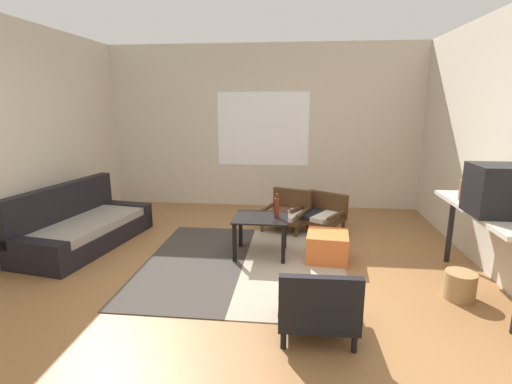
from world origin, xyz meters
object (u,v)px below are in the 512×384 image
(armchair_corner, at_px, (321,213))
(crt_television, at_px, (499,190))
(couch, at_px, (82,228))
(wicker_basket, at_px, (460,285))
(coffee_table, at_px, (261,225))
(armchair_by_window, at_px, (288,211))
(armchair_striped_foreground, at_px, (318,306))
(ottoman_orange, at_px, (327,247))
(glass_bottle, at_px, (277,207))
(console_shelf, at_px, (484,219))
(clay_vase, at_px, (473,189))

(armchair_corner, distance_m, crt_television, 2.42)
(couch, xyz_separation_m, armchair_corner, (3.03, 0.92, 0.02))
(armchair_corner, bearing_deg, wicker_basket, -57.43)
(couch, bearing_deg, crt_television, -11.78)
(coffee_table, xyz_separation_m, armchair_by_window, (0.29, 1.03, -0.12))
(armchair_striped_foreground, bearing_deg, armchair_corner, 86.12)
(couch, bearing_deg, armchair_striped_foreground, -29.65)
(coffee_table, height_order, armchair_striped_foreground, armchair_striped_foreground)
(coffee_table, bearing_deg, ottoman_orange, -4.65)
(armchair_by_window, height_order, glass_bottle, glass_bottle)
(armchair_striped_foreground, bearing_deg, coffee_table, 110.77)
(armchair_by_window, xyz_separation_m, armchair_striped_foreground, (0.30, -2.58, 0.00))
(ottoman_orange, xyz_separation_m, wicker_basket, (1.15, -0.76, -0.03))
(armchair_striped_foreground, relative_size, armchair_corner, 0.76)
(armchair_corner, relative_size, glass_bottle, 2.90)
(couch, bearing_deg, console_shelf, -9.51)
(armchair_corner, relative_size, console_shelf, 0.54)
(armchair_by_window, relative_size, armchair_corner, 0.92)
(coffee_table, height_order, ottoman_orange, coffee_table)
(ottoman_orange, distance_m, wicker_basket, 1.38)
(coffee_table, distance_m, armchair_striped_foreground, 1.66)
(crt_television, bearing_deg, clay_vase, 89.62)
(armchair_striped_foreground, relative_size, wicker_basket, 2.25)
(couch, height_order, console_shelf, console_shelf)
(armchair_by_window, height_order, wicker_basket, armchair_by_window)
(armchair_by_window, distance_m, console_shelf, 2.54)
(armchair_by_window, height_order, crt_television, crt_television)
(couch, distance_m, glass_bottle, 2.48)
(armchair_by_window, bearing_deg, console_shelf, -42.48)
(armchair_striped_foreground, xyz_separation_m, armchair_corner, (0.17, 2.54, -0.01))
(armchair_corner, height_order, wicker_basket, armchair_corner)
(couch, distance_m, crt_television, 4.56)
(couch, xyz_separation_m, armchair_striped_foreground, (2.86, -1.63, 0.03))
(crt_television, distance_m, glass_bottle, 2.17)
(glass_bottle, xyz_separation_m, wicker_basket, (1.74, -0.83, -0.46))
(armchair_striped_foreground, relative_size, clay_vase, 2.10)
(coffee_table, xyz_separation_m, ottoman_orange, (0.77, -0.06, -0.21))
(armchair_striped_foreground, bearing_deg, clay_vase, 37.72)
(crt_television, distance_m, clay_vase, 0.49)
(wicker_basket, bearing_deg, couch, 167.87)
(armchair_by_window, height_order, armchair_corner, armchair_by_window)
(ottoman_orange, bearing_deg, armchair_by_window, 113.86)
(glass_bottle, bearing_deg, coffee_table, -175.50)
(crt_television, relative_size, glass_bottle, 1.62)
(coffee_table, height_order, armchair_by_window, armchair_by_window)
(armchair_by_window, distance_m, clay_vase, 2.40)
(coffee_table, bearing_deg, armchair_striped_foreground, -69.23)
(armchair_corner, height_order, ottoman_orange, armchair_corner)
(couch, relative_size, clay_vase, 6.35)
(armchair_by_window, bearing_deg, armchair_corner, -3.92)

